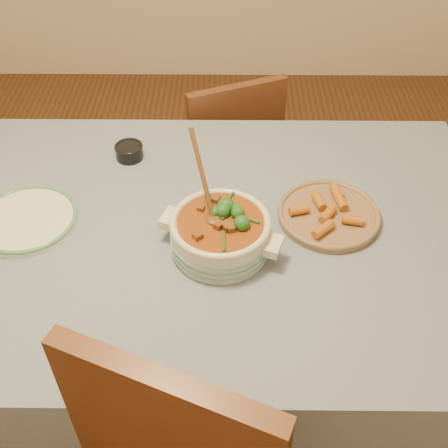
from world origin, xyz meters
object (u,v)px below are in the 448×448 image
Objects in this scene: dining_table at (196,251)px; white_plate at (27,220)px; stew_casserole at (220,231)px; condiment_bowl at (129,151)px; fried_plate at (329,213)px; chair_far at (227,152)px.

white_plate is (-0.47, 0.02, 0.10)m from dining_table.
dining_table is 5.13× the size of stew_casserole.
white_plate is 3.58× the size of condiment_bowl.
chair_far is at bearing 111.91° from fried_plate.
white_plate is 0.44× the size of chair_far.
dining_table is at bearing -55.39° from condiment_bowl.
dining_table is 2.05× the size of chair_far.
fried_plate is 0.39× the size of chair_far.
chair_far is at bearing 53.32° from white_plate.
stew_casserole reaches higher than dining_table.
chair_far is (0.31, 0.43, -0.32)m from condiment_bowl.
condiment_bowl is at bearing 32.49° from chair_far.
condiment_bowl is at bearing 51.36° from white_plate.
stew_casserole is 3.28× the size of condiment_bowl.
fried_plate is at bearing 22.16° from stew_casserole.
fried_plate is at bearing -25.17° from condiment_bowl.
dining_table is at bearing -173.52° from fried_plate.
dining_table is at bearing -1.91° from white_plate.
stew_casserole is 0.91m from chair_far.
stew_casserole is 0.33m from fried_plate.
white_plate reaches higher than dining_table.
condiment_bowl reaches higher than white_plate.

